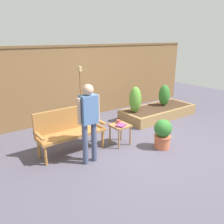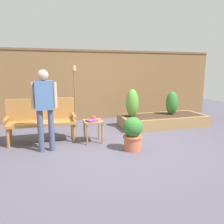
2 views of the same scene
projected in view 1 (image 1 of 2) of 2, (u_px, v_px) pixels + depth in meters
name	position (u px, v px, depth m)	size (l,w,h in m)	color
ground_plane	(142.00, 144.00, 5.42)	(14.00, 14.00, 0.00)	#514C5B
fence_back	(83.00, 81.00, 7.08)	(8.40, 0.14, 2.16)	brown
garden_bench	(69.00, 127.00, 4.97)	(1.44, 0.48, 0.94)	#A87038
side_table	(120.00, 128.00, 5.31)	(0.40, 0.40, 0.48)	#9E7042
cup_on_table	(118.00, 121.00, 5.38)	(0.12, 0.09, 0.08)	#CC4C47
book_on_table	(121.00, 125.00, 5.21)	(0.21, 0.18, 0.03)	#7F3875
potted_boxwood	(163.00, 133.00, 5.16)	(0.39, 0.39, 0.66)	#C66642
raised_planter_bed	(158.00, 112.00, 7.27)	(2.40, 1.00, 0.30)	#997547
shrub_near_bench	(135.00, 100.00, 6.65)	(0.34, 0.34, 0.75)	brown
shrub_far_corner	(164.00, 95.00, 7.35)	(0.34, 0.34, 0.65)	brown
tiki_torch	(80.00, 87.00, 6.03)	(0.10, 0.10, 1.67)	brown
person_by_bench	(89.00, 117.00, 4.39)	(0.47, 0.20, 1.56)	#475170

